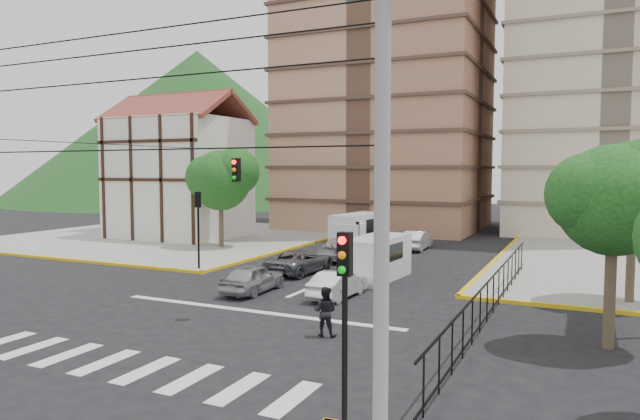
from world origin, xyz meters
The scene contains 23 objects.
ground centered at (0.00, 0.00, 0.00)m, with size 160.00×160.00×0.00m, color black.
sidewalk_nw centered at (-20.00, 20.00, 0.07)m, with size 26.00×26.00×0.15m, color gray.
crosswalk_stripes centered at (0.00, -6.00, 0.01)m, with size 12.00×2.40×0.01m, color silver.
stop_line centered at (0.00, 1.20, 0.01)m, with size 13.00×0.40×0.01m, color silver.
tudor_building centered at (-19.00, 20.00, 5.25)m, with size 10.80×8.05×12.23m.
distant_hill centered at (-55.00, 70.00, 14.00)m, with size 70.00×70.00×28.00m, color #1C4818.
park_fence centered at (9.00, 4.50, 0.00)m, with size 0.10×22.50×1.66m, color black, non-canonical shape.
tree_park_a centered at (13.08, 2.01, 5.01)m, with size 4.41×3.60×6.83m.
tree_park_c centered at (14.09, 9.01, 5.34)m, with size 4.65×3.80×7.25m.
tree_tudor centered at (-11.90, 16.01, 5.22)m, with size 5.39×4.40×7.43m.
traffic_light_se centered at (7.80, -7.80, 3.11)m, with size 0.28×0.22×4.40m.
traffic_light_nw centered at (-7.80, 7.80, 3.11)m, with size 0.28×0.22×4.40m.
traffic_light_hanging centered at (0.00, -2.04, 5.90)m, with size 18.00×9.12×0.92m.
utility_pole_se centered at (9.00, -9.00, 4.77)m, with size 1.40×0.28×9.00m.
van_right_lane centered at (2.25, 9.53, 1.10)m, with size 2.41×5.19×2.27m.
van_left_lane centered at (-3.04, 20.60, 1.23)m, with size 2.85×5.84×2.53m.
car_silver_front_left centered at (-1.98, 4.28, 0.68)m, with size 1.60×3.98×1.35m, color #A2A3A7.
car_white_front_right centered at (2.12, 4.96, 0.62)m, with size 1.31×3.77×1.24m, color white.
car_grey_mid_left centered at (-2.27, 9.71, 0.66)m, with size 2.20×4.77×1.33m, color slate.
car_silver_rear_left centered at (-1.66, 15.13, 0.74)m, with size 2.06×5.07×1.47m, color silver.
car_darkgrey_mid_right centered at (1.04, 14.86, 0.71)m, with size 1.69×4.19×1.43m, color #242326.
car_white_rear_right centered at (1.14, 21.56, 0.69)m, with size 1.46×4.20×1.38m, color silver.
pedestrian_crosswalk centered at (4.08, -0.70, 0.87)m, with size 0.85×0.66×1.75m, color black.
Camera 1 is at (12.26, -18.46, 5.84)m, focal length 32.00 mm.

